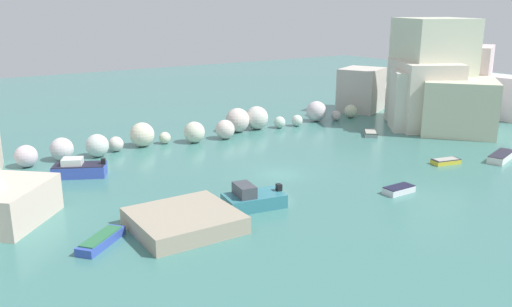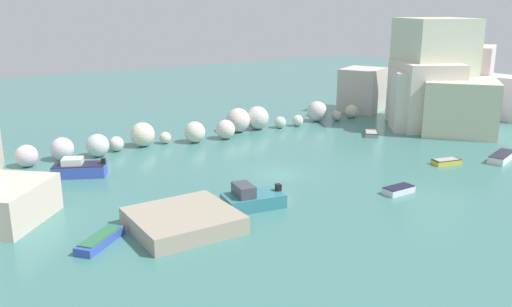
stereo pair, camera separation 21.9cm
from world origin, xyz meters
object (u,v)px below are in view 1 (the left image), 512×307
moored_boat_4 (446,161)px  stone_dock (184,221)px  moored_boat_3 (370,133)px  moored_boat_5 (501,157)px  moored_boat_6 (399,190)px  moored_boat_2 (253,199)px  moored_boat_1 (101,240)px  moored_boat_0 (79,169)px

moored_boat_4 → stone_dock: bearing=13.4°
moored_boat_3 → moored_boat_5: (3.29, -13.93, 0.10)m
stone_dock → moored_boat_3: stone_dock is taller
moored_boat_6 → moored_boat_4: bearing=-162.2°
moored_boat_2 → moored_boat_4: 20.92m
stone_dock → moored_boat_6: stone_dock is taller
moored_boat_1 → moored_boat_4: 32.11m
moored_boat_2 → moored_boat_4: size_ratio=1.64×
stone_dock → moored_boat_5: size_ratio=1.49×
moored_boat_0 → moored_boat_4: bearing=179.5°
moored_boat_2 → moored_boat_3: moored_boat_2 is taller
moored_boat_3 → moored_boat_4: (-2.09, -11.89, 0.00)m
stone_dock → moored_boat_3: bearing=23.0°
moored_boat_2 → moored_boat_4: moored_boat_2 is taller
moored_boat_2 → moored_boat_5: 26.41m
moored_boat_5 → moored_boat_1: bearing=-21.4°
moored_boat_1 → moored_boat_5: 37.56m
moored_boat_0 → moored_boat_5: size_ratio=1.10×
stone_dock → moored_boat_4: 26.76m
moored_boat_0 → moored_boat_2: moored_boat_2 is taller
moored_boat_0 → stone_dock: bearing=126.3°
moored_boat_3 → moored_boat_6: 19.11m
moored_boat_2 → moored_boat_5: moored_boat_2 is taller
moored_boat_0 → moored_boat_3: 31.71m
moored_boat_0 → moored_boat_3: (31.58, -2.77, -0.39)m
moored_boat_1 → moored_boat_3: moored_boat_1 is taller
moored_boat_2 → moored_boat_3: (23.00, 11.47, -0.40)m
stone_dock → moored_boat_0: size_ratio=1.36×
stone_dock → moored_boat_1: size_ratio=1.77×
moored_boat_4 → moored_boat_0: bearing=-13.8°
moored_boat_4 → moored_boat_1: bearing=12.3°
moored_boat_0 → moored_boat_2: bearing=147.1°
stone_dock → moored_boat_0: bearing=100.3°
stone_dock → moored_boat_5: (32.14, -1.66, -0.23)m
moored_boat_6 → moored_boat_5: bearing=-176.2°
moored_boat_1 → moored_boat_6: size_ratio=1.46×
moored_boat_2 → moored_boat_4: bearing=-172.5°
moored_boat_5 → moored_boat_6: size_ratio=1.73×
stone_dock → moored_boat_6: size_ratio=2.57×
moored_boat_4 → moored_boat_6: bearing=30.9°
moored_boat_1 → moored_boat_2: (11.20, 0.27, 0.36)m
moored_boat_4 → moored_boat_5: (5.38, -2.04, 0.10)m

